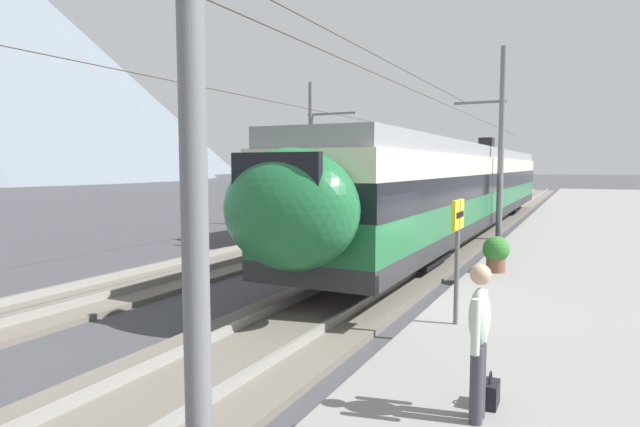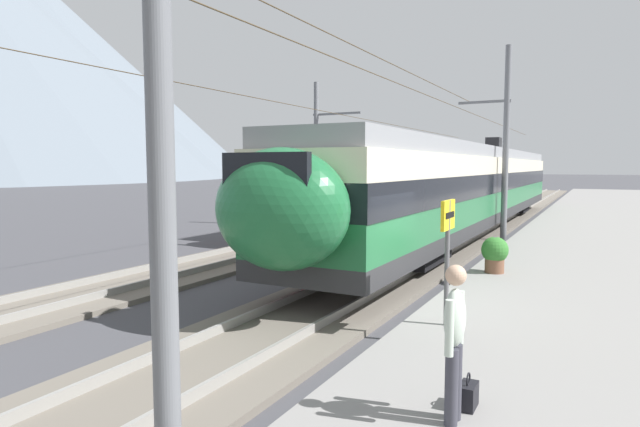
% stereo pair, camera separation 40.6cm
% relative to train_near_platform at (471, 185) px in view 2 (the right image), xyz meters
% --- Properties ---
extents(ground_plane, '(400.00, 400.00, 0.00)m').
position_rel_train_near_platform_xyz_m(ground_plane, '(-13.83, -1.11, -2.23)').
color(ground_plane, '#424247').
extents(track_near, '(120.00, 3.00, 0.28)m').
position_rel_train_near_platform_xyz_m(track_near, '(-13.83, -0.00, -2.16)').
color(track_near, '#6B6359').
rests_on(track_near, ground).
extents(track_far, '(120.00, 3.00, 0.28)m').
position_rel_train_near_platform_xyz_m(track_far, '(-13.83, 5.37, -2.16)').
color(track_far, '#6B6359').
rests_on(track_far, ground).
extents(train_near_platform, '(33.06, 2.93, 4.27)m').
position_rel_train_near_platform_xyz_m(train_near_platform, '(0.00, 0.00, 0.00)').
color(train_near_platform, '#2D2D30').
rests_on(train_near_platform, track_near).
extents(train_far_track, '(24.81, 2.94, 4.27)m').
position_rel_train_near_platform_xyz_m(train_far_track, '(4.45, 5.37, -0.01)').
color(train_far_track, '#2D2D30').
rests_on(train_far_track, track_far).
extents(catenary_mast_west, '(40.51, 2.04, 7.65)m').
position_rel_train_near_platform_xyz_m(catenary_mast_west, '(-20.48, -1.62, 1.78)').
color(catenary_mast_west, slate).
rests_on(catenary_mast_west, ground).
extents(catenary_mast_mid, '(40.51, 2.04, 7.73)m').
position_rel_train_near_platform_xyz_m(catenary_mast_mid, '(-1.90, -1.62, 1.78)').
color(catenary_mast_mid, slate).
rests_on(catenary_mast_mid, ground).
extents(catenary_mast_far_side, '(40.51, 2.57, 7.22)m').
position_rel_train_near_platform_xyz_m(catenary_mast_far_side, '(-0.22, 7.46, 1.58)').
color(catenary_mast_far_side, slate).
rests_on(catenary_mast_far_side, ground).
extents(platform_sign, '(0.70, 0.08, 2.14)m').
position_rel_train_near_platform_xyz_m(platform_sign, '(-15.07, -2.87, -0.31)').
color(platform_sign, '#59595B').
rests_on(platform_sign, platform_slab).
extents(passenger_walking, '(0.53, 0.22, 1.69)m').
position_rel_train_near_platform_xyz_m(passenger_walking, '(-18.48, -3.83, -0.94)').
color(passenger_walking, '#383842').
rests_on(passenger_walking, platform_slab).
extents(handbag_beside_passenger, '(0.32, 0.18, 0.41)m').
position_rel_train_near_platform_xyz_m(handbag_beside_passenger, '(-18.06, -3.90, -1.74)').
color(handbag_beside_passenger, black).
rests_on(handbag_beside_passenger, platform_slab).
extents(potted_plant_platform_edge, '(0.67, 0.67, 0.92)m').
position_rel_train_near_platform_xyz_m(potted_plant_platform_edge, '(-10.06, -2.81, -1.35)').
color(potted_plant_platform_edge, brown).
rests_on(potted_plant_platform_edge, platform_slab).
extents(mountain_right_ridge, '(193.30, 193.30, 90.15)m').
position_rel_train_near_platform_xyz_m(mountain_right_ridge, '(106.48, 206.10, 42.84)').
color(mountain_right_ridge, slate).
rests_on(mountain_right_ridge, ground).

